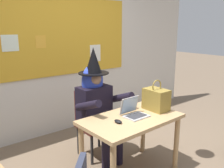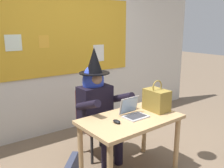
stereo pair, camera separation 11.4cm
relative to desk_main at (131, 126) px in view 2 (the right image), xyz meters
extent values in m
cube|color=silver|center=(0.02, 1.68, 0.79)|extent=(5.79, 0.10, 2.78)
cube|color=gold|center=(0.02, 1.62, 0.95)|extent=(2.40, 0.02, 1.20)
cube|color=gold|center=(-0.35, 1.60, 0.88)|extent=(0.16, 0.01, 0.18)
cube|color=white|center=(-0.79, 1.60, 0.88)|extent=(0.23, 0.01, 0.23)
cube|color=white|center=(0.62, 1.60, 0.65)|extent=(0.22, 0.01, 0.29)
cube|color=tan|center=(0.00, 0.00, 0.09)|extent=(1.15, 0.70, 0.04)
cylinder|color=tan|center=(0.52, -0.25, -0.27)|extent=(0.06, 0.06, 0.67)
cylinder|color=tan|center=(-0.52, 0.25, -0.27)|extent=(0.06, 0.06, 0.67)
cylinder|color=tan|center=(0.50, 0.29, -0.27)|extent=(0.06, 0.06, 0.67)
cube|color=#4C1E19|center=(-0.08, 0.61, -0.18)|extent=(0.43, 0.43, 0.04)
cube|color=#4C1E19|center=(-0.08, 0.80, 0.06)|extent=(0.38, 0.05, 0.45)
cylinder|color=#262628|center=(0.09, 0.44, -0.40)|extent=(0.04, 0.04, 0.40)
cylinder|color=#262628|center=(-0.25, 0.44, -0.40)|extent=(0.04, 0.04, 0.40)
cylinder|color=#262628|center=(0.09, 0.78, -0.40)|extent=(0.04, 0.04, 0.40)
cylinder|color=#262628|center=(-0.25, 0.78, -0.40)|extent=(0.04, 0.04, 0.40)
cylinder|color=black|center=(0.03, 0.26, -0.38)|extent=(0.11, 0.11, 0.44)
cylinder|color=black|center=(-0.17, 0.25, -0.38)|extent=(0.11, 0.11, 0.44)
cylinder|color=black|center=(0.02, 0.42, -0.13)|extent=(0.16, 0.42, 0.15)
cylinder|color=black|center=(-0.18, 0.42, -0.13)|extent=(0.16, 0.42, 0.15)
cube|color=black|center=(-0.08, 0.63, 0.10)|extent=(0.42, 0.27, 0.52)
cylinder|color=black|center=(0.17, 0.41, 0.21)|extent=(0.10, 0.46, 0.24)
cylinder|color=black|center=(-0.33, 0.40, 0.21)|extent=(0.10, 0.46, 0.24)
sphere|color=#A37A60|center=(-0.08, 0.63, 0.46)|extent=(0.20, 0.20, 0.20)
ellipsoid|color=blue|center=(-0.08, 0.66, 0.42)|extent=(0.30, 0.23, 0.44)
cylinder|color=black|center=(-0.08, 0.63, 0.53)|extent=(0.39, 0.39, 0.01)
cone|color=black|center=(-0.08, 0.63, 0.69)|extent=(0.21, 0.21, 0.33)
cube|color=#B7B7BC|center=(0.06, -0.02, 0.11)|extent=(0.27, 0.21, 0.01)
cube|color=#333338|center=(0.06, -0.02, 0.12)|extent=(0.23, 0.15, 0.00)
cube|color=#B7B7BC|center=(0.05, 0.10, 0.22)|extent=(0.27, 0.06, 0.20)
cube|color=#99B7E0|center=(0.05, 0.09, 0.22)|extent=(0.23, 0.05, 0.17)
ellipsoid|color=black|center=(-0.22, -0.03, 0.12)|extent=(0.06, 0.10, 0.03)
cube|color=olive|center=(0.41, 0.01, 0.24)|extent=(0.20, 0.30, 0.26)
torus|color=olive|center=(0.41, 0.01, 0.41)|extent=(0.16, 0.02, 0.16)
camera|label=1|loc=(-1.77, -1.89, 1.12)|focal=38.96mm
camera|label=2|loc=(-1.68, -1.95, 1.12)|focal=38.96mm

